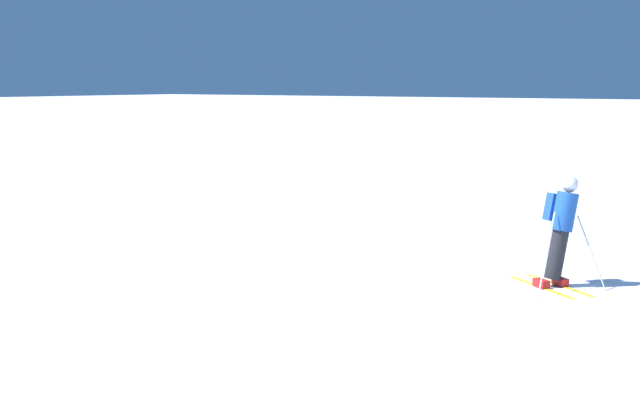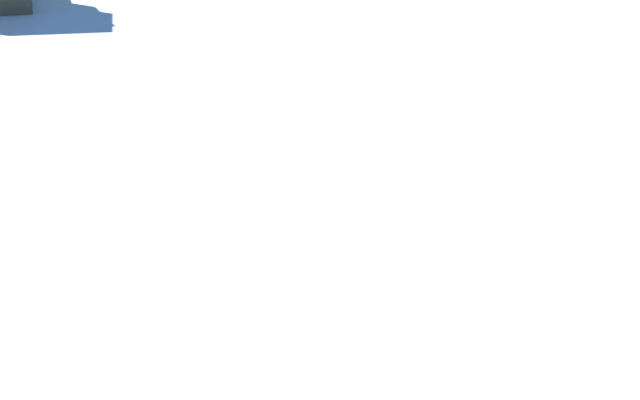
{
  "view_description": "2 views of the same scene",
  "coord_description": "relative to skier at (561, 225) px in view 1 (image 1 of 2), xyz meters",
  "views": [
    {
      "loc": [
        -12.1,
        -4.76,
        3.24
      ],
      "look_at": [
        1.41,
        4.46,
        1.05
      ],
      "focal_mm": 50.0,
      "sensor_mm": 36.0,
      "label": 1
    },
    {
      "loc": [
        -1.25,
        -3.9,
        4.81
      ],
      "look_at": [
        0.92,
        4.26,
        1.56
      ],
      "focal_mm": 60.0,
      "sensor_mm": 36.0,
      "label": 2
    }
  ],
  "objects": [
    {
      "name": "ground_plane",
      "position": [
        -1.54,
        0.08,
        -0.98
      ],
      "size": [
        300.0,
        300.0,
        0.0
      ],
      "primitive_type": "plane",
      "color": "white"
    },
    {
      "name": "skier",
      "position": [
        0.0,
        0.0,
        0.0
      ],
      "size": [
        1.49,
        1.64,
        1.79
      ],
      "rotation": [
        0.0,
        0.0,
        -0.59
      ],
      "color": "yellow",
      "rests_on": "ground"
    }
  ]
}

